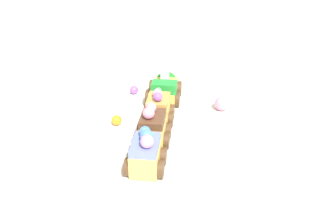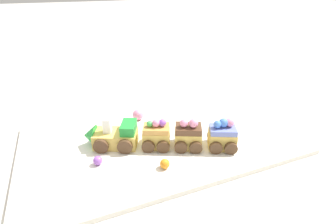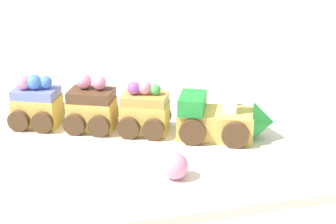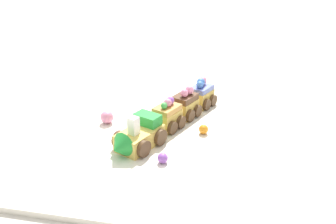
# 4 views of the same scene
# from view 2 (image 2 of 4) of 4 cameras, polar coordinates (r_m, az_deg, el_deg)

# --- Properties ---
(ground_plane) EXTENTS (10.00, 10.00, 0.00)m
(ground_plane) POSITION_cam_2_polar(r_m,az_deg,el_deg) (0.69, -1.80, -6.42)
(ground_plane) COLOR beige
(display_board) EXTENTS (0.67, 0.39, 0.01)m
(display_board) POSITION_cam_2_polar(r_m,az_deg,el_deg) (0.68, -1.81, -6.00)
(display_board) COLOR white
(display_board) RESTS_ON ground_plane
(cake_train_locomotive) EXTENTS (0.14, 0.11, 0.07)m
(cake_train_locomotive) POSITION_cam_2_polar(r_m,az_deg,el_deg) (0.65, -12.13, -5.22)
(cake_train_locomotive) COLOR #E0BC56
(cake_train_locomotive) RESTS_ON display_board
(cake_car_caramel) EXTENTS (0.09, 0.09, 0.07)m
(cake_car_caramel) POSITION_cam_2_polar(r_m,az_deg,el_deg) (0.64, -2.54, -5.23)
(cake_car_caramel) COLOR #E0BC56
(cake_car_caramel) RESTS_ON display_board
(cake_car_chocolate) EXTENTS (0.09, 0.09, 0.08)m
(cake_car_chocolate) POSITION_cam_2_polar(r_m,az_deg,el_deg) (0.63, 4.41, -5.27)
(cake_car_chocolate) COLOR #E0BC56
(cake_car_chocolate) RESTS_ON display_board
(cake_car_blueberry) EXTENTS (0.09, 0.09, 0.08)m
(cake_car_blueberry) POSITION_cam_2_polar(r_m,az_deg,el_deg) (0.64, 11.74, -5.23)
(cake_car_blueberry) COLOR #E0BC56
(cake_car_blueberry) RESTS_ON display_board
(gumball_pink) EXTENTS (0.03, 0.03, 0.03)m
(gumball_pink) POSITION_cam_2_polar(r_m,az_deg,el_deg) (0.76, -6.54, -0.59)
(gumball_pink) COLOR pink
(gumball_pink) RESTS_ON display_board
(gumball_purple) EXTENTS (0.02, 0.02, 0.02)m
(gumball_purple) POSITION_cam_2_polar(r_m,az_deg,el_deg) (0.61, -15.04, -10.15)
(gumball_purple) COLOR #9956C6
(gumball_purple) RESTS_ON display_board
(gumball_orange) EXTENTS (0.02, 0.02, 0.02)m
(gumball_orange) POSITION_cam_2_polar(r_m,az_deg,el_deg) (0.58, -0.72, -11.20)
(gumball_orange) COLOR orange
(gumball_orange) RESTS_ON display_board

